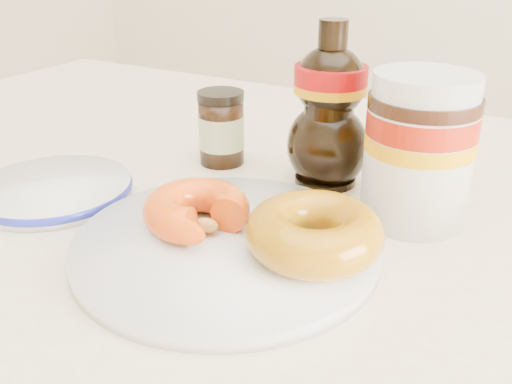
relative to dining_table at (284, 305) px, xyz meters
The scene contains 8 objects.
dining_table is the anchor object (origin of this frame).
plate 0.11m from the dining_table, 112.38° to the right, with size 0.25×0.25×0.01m.
donut_bitten 0.14m from the dining_table, 136.43° to the right, with size 0.09×0.09×0.03m, color #ED510D.
donut_whole 0.13m from the dining_table, 43.78° to the right, with size 0.11×0.11×0.04m, color #AE6E0B.
nutella_jar 0.20m from the dining_table, 40.31° to the left, with size 0.10×0.10×0.14m.
syrup_bottle 0.20m from the dining_table, 95.80° to the left, with size 0.09×0.07×0.17m, color black, non-canonical shape.
dark_jar 0.21m from the dining_table, 142.09° to the left, with size 0.05×0.05×0.08m.
blue_rim_saucer 0.26m from the dining_table, 166.63° to the right, with size 0.16×0.16×0.02m.
Camera 1 is at (0.20, -0.30, 1.00)m, focal length 40.00 mm.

